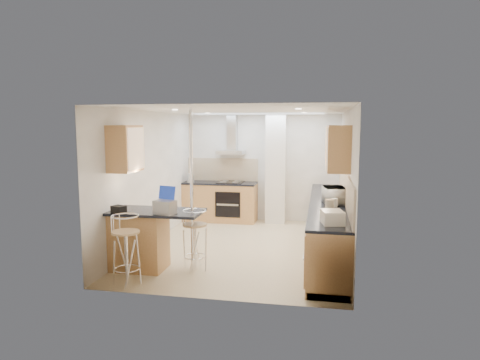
% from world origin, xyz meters
% --- Properties ---
extents(ground, '(4.80, 4.80, 0.00)m').
position_xyz_m(ground, '(0.00, 0.00, 0.00)').
color(ground, tan).
rests_on(ground, ground).
extents(room_shell, '(3.64, 4.84, 2.51)m').
position_xyz_m(room_shell, '(0.32, 0.38, 1.54)').
color(room_shell, beige).
rests_on(room_shell, ground).
extents(right_counter, '(0.63, 4.40, 0.92)m').
position_xyz_m(right_counter, '(1.50, 0.00, 0.46)').
color(right_counter, '#B27D47').
rests_on(right_counter, ground).
extents(back_counter, '(1.70, 0.63, 0.92)m').
position_xyz_m(back_counter, '(-0.95, 2.10, 0.46)').
color(back_counter, '#B27D47').
rests_on(back_counter, ground).
extents(peninsula, '(1.47, 0.72, 0.94)m').
position_xyz_m(peninsula, '(-1.12, -1.45, 0.48)').
color(peninsula, '#B27D47').
rests_on(peninsula, ground).
extents(microwave, '(0.42, 0.56, 0.28)m').
position_xyz_m(microwave, '(1.59, -0.22, 1.06)').
color(microwave, silver).
rests_on(microwave, right_counter).
extents(laptop, '(0.34, 0.29, 0.20)m').
position_xyz_m(laptop, '(-0.88, -1.66, 1.04)').
color(laptop, '#9EA1A5').
rests_on(laptop, peninsula).
extents(bag, '(0.24, 0.21, 0.11)m').
position_xyz_m(bag, '(-1.58, -1.73, 0.99)').
color(bag, black).
rests_on(bag, peninsula).
extents(bar_stool_near, '(0.44, 0.44, 1.01)m').
position_xyz_m(bar_stool_near, '(-1.30, -2.10, 0.50)').
color(bar_stool_near, tan).
rests_on(bar_stool_near, ground).
extents(bar_stool_end, '(0.54, 0.54, 0.96)m').
position_xyz_m(bar_stool_end, '(-0.52, -1.34, 0.48)').
color(bar_stool_end, tan).
rests_on(bar_stool_end, ground).
extents(jar_a, '(0.15, 0.15, 0.18)m').
position_xyz_m(jar_a, '(1.59, 0.77, 1.01)').
color(jar_a, white).
rests_on(jar_a, right_counter).
extents(jar_b, '(0.13, 0.13, 0.16)m').
position_xyz_m(jar_b, '(1.45, 0.38, 1.00)').
color(jar_b, white).
rests_on(jar_b, right_counter).
extents(jar_c, '(0.15, 0.15, 0.21)m').
position_xyz_m(jar_c, '(1.51, -1.07, 1.03)').
color(jar_c, '#C2B49B').
rests_on(jar_c, right_counter).
extents(jar_d, '(0.13, 0.13, 0.14)m').
position_xyz_m(jar_d, '(1.59, -0.55, 0.99)').
color(jar_d, silver).
rests_on(jar_d, right_counter).
extents(bread_bin, '(0.33, 0.39, 0.18)m').
position_xyz_m(bread_bin, '(1.53, -1.76, 1.01)').
color(bread_bin, white).
rests_on(bread_bin, right_counter).
extents(kettle, '(0.16, 0.16, 0.20)m').
position_xyz_m(kettle, '(-1.61, 1.92, 1.02)').
color(kettle, '#B8BBBD').
rests_on(kettle, back_counter).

